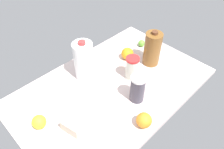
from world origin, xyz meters
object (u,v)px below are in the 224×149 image
(milk_jug, at_px, (84,61))
(orange_by_jug, at_px, (127,54))
(chocolate_milk_jug, at_px, (152,49))
(tumbler_cup, at_px, (132,68))
(shaker_bottle, at_px, (138,88))
(egg_carton, at_px, (89,109))
(orange_beside_bowl, at_px, (144,120))
(lemon_near_front, at_px, (39,122))
(lime_far_back, at_px, (142,43))

(milk_jug, xyz_separation_m, orange_by_jug, (-0.32, 0.07, -0.09))
(chocolate_milk_jug, relative_size, milk_jug, 0.92)
(tumbler_cup, xyz_separation_m, shaker_bottle, (0.11, 0.14, 0.01))
(egg_carton, distance_m, orange_beside_bowl, 0.30)
(egg_carton, height_order, milk_jug, milk_jug)
(shaker_bottle, xyz_separation_m, orange_by_jug, (-0.23, -0.29, -0.04))
(milk_jug, relative_size, lemon_near_front, 3.66)
(chocolate_milk_jug, relative_size, shaker_bottle, 1.44)
(shaker_bottle, xyz_separation_m, orange_beside_bowl, (0.11, 0.14, -0.05))
(tumbler_cup, distance_m, orange_by_jug, 0.19)
(chocolate_milk_jug, xyz_separation_m, orange_beside_bowl, (0.43, 0.29, -0.08))
(egg_carton, distance_m, milk_jug, 0.31)
(egg_carton, height_order, lime_far_back, egg_carton)
(egg_carton, bearing_deg, lemon_near_front, -37.64)
(shaker_bottle, height_order, orange_by_jug, shaker_bottle)
(chocolate_milk_jug, bearing_deg, shaker_bottle, 24.84)
(shaker_bottle, relative_size, lime_far_back, 3.43)
(orange_by_jug, bearing_deg, orange_beside_bowl, 51.36)
(tumbler_cup, bearing_deg, milk_jug, -45.94)
(egg_carton, bearing_deg, shaker_bottle, 143.41)
(egg_carton, height_order, lemon_near_front, lemon_near_front)
(tumbler_cup, distance_m, lemon_near_front, 0.62)
(milk_jug, height_order, orange_by_jug, milk_jug)
(chocolate_milk_jug, bearing_deg, orange_by_jug, -59.61)
(egg_carton, xyz_separation_m, shaker_bottle, (-0.26, 0.12, 0.05))
(tumbler_cup, bearing_deg, lime_far_back, -150.73)
(egg_carton, distance_m, chocolate_milk_jug, 0.58)
(lemon_near_front, relative_size, orange_beside_bowl, 0.89)
(orange_by_jug, relative_size, lemon_near_front, 1.15)
(chocolate_milk_jug, distance_m, lemon_near_front, 0.82)
(tumbler_cup, xyz_separation_m, milk_jug, (0.21, -0.21, 0.05))
(milk_jug, distance_m, orange_beside_bowl, 0.51)
(milk_jug, relative_size, lime_far_back, 5.39)
(egg_carton, height_order, tumbler_cup, tumbler_cup)
(tumbler_cup, distance_m, milk_jug, 0.30)
(orange_by_jug, xyz_separation_m, lemon_near_front, (0.73, 0.06, -0.01))
(orange_by_jug, relative_size, lime_far_back, 1.69)
(shaker_bottle, bearing_deg, chocolate_milk_jug, -155.16)
(milk_jug, bearing_deg, egg_carton, 54.29)
(milk_jug, bearing_deg, orange_beside_bowl, 87.63)
(tumbler_cup, bearing_deg, chocolate_milk_jug, -178.83)
(orange_by_jug, xyz_separation_m, orange_beside_bowl, (0.34, 0.43, -0.00))
(egg_carton, distance_m, lemon_near_front, 0.26)
(egg_carton, bearing_deg, orange_beside_bowl, 107.47)
(chocolate_milk_jug, distance_m, lime_far_back, 0.21)
(orange_beside_bowl, bearing_deg, milk_jug, -92.37)
(tumbler_cup, bearing_deg, orange_by_jug, -129.12)
(milk_jug, height_order, orange_beside_bowl, milk_jug)
(chocolate_milk_jug, height_order, lemon_near_front, chocolate_milk_jug)
(egg_carton, relative_size, shaker_bottle, 1.92)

